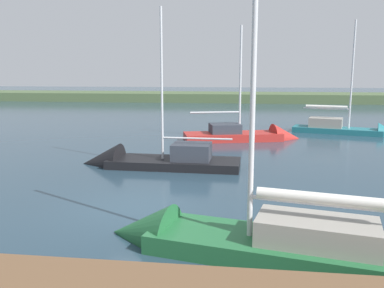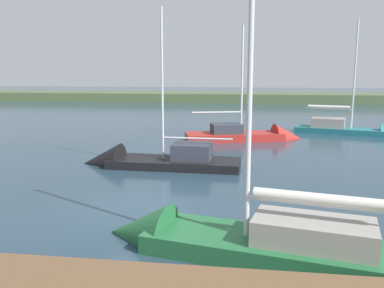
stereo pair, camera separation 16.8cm
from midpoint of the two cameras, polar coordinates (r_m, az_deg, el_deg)
name	(u,v)px [view 2 (the right image)]	position (r m, az deg, el deg)	size (l,w,h in m)	color
ground_plane	(137,207)	(13.03, -7.37, -8.68)	(200.00, 200.00, 0.00)	#263D4C
far_shoreline	(224,101)	(58.86, 4.61, 5.99)	(180.00, 8.00, 2.40)	#4C603D
sailboat_far_left	(353,132)	(29.69, 21.82, 1.60)	(7.18, 3.52, 8.34)	#1E6B75
sailboat_outer_mooring	(146,164)	(18.39, -6.17, -2.79)	(7.23, 2.18, 7.84)	black
sailboat_far_right	(253,138)	(25.49, 8.67, 0.80)	(7.51, 3.72, 7.83)	#B22823
sailboat_mid_channel	(241,246)	(9.86, 7.32, -14.03)	(8.02, 3.41, 8.07)	#236638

